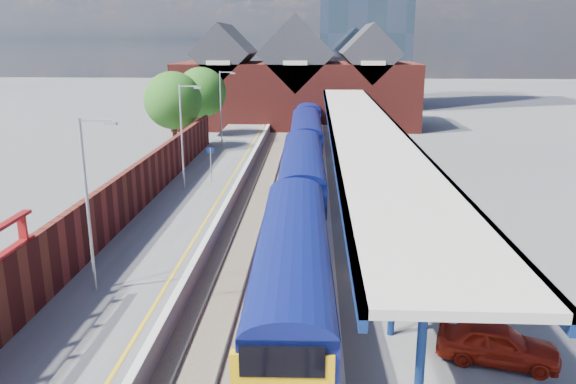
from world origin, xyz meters
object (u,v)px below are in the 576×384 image
lamp_post_d (222,104)px  parked_car_red (498,343)px  lamp_post_c (184,131)px  platform_sign (211,159)px  parked_car_silver (410,257)px  train (304,148)px  lamp_post_b (90,195)px  parked_car_blue (420,217)px  parked_car_dark (402,215)px

lamp_post_d → parked_car_red: lamp_post_d is taller
lamp_post_c → platform_sign: size_ratio=2.80×
lamp_post_d → parked_car_silver: lamp_post_d is taller
train → lamp_post_b: bearing=-107.1°
lamp_post_b → parked_car_silver: lamp_post_b is taller
parked_car_blue → lamp_post_b: bearing=120.9°
lamp_post_c → parked_car_red: 25.35m
parked_car_red → lamp_post_b: bearing=87.7°
lamp_post_c → parked_car_dark: lamp_post_c is taller
lamp_post_d → parked_car_blue: size_ratio=1.47×
lamp_post_d → parked_car_silver: size_ratio=1.52×
lamp_post_c → parked_car_silver: bearing=-46.8°
lamp_post_d → parked_car_dark: (13.44, -23.38, -3.31)m
train → parked_car_blue: (6.48, -17.19, -0.46)m
lamp_post_d → platform_sign: bearing=-84.4°
train → lamp_post_d: size_ratio=9.42×
lamp_post_b → lamp_post_c: size_ratio=1.00×
parked_car_red → parked_car_silver: (-1.62, 6.87, 0.13)m
parked_car_silver → lamp_post_c: bearing=33.3°
lamp_post_c → parked_car_dark: size_ratio=1.50×
platform_sign → parked_car_red: platform_sign is taller
lamp_post_c → lamp_post_d: same height
lamp_post_b → parked_car_silver: (12.85, 2.33, -3.24)m
parked_car_red → parked_car_dark: size_ratio=0.79×
parked_car_silver → parked_car_blue: bearing=-23.9°
lamp_post_b → platform_sign: size_ratio=2.80×
lamp_post_b → parked_car_silver: bearing=10.3°
parked_car_red → parked_car_silver: 7.06m
parked_car_red → parked_car_blue: 12.83m
parked_car_red → lamp_post_d: bearing=36.7°
parked_car_dark → parked_car_blue: bearing=-91.8°
parked_car_silver → lamp_post_d: bearing=13.5°
parked_car_silver → parked_car_dark: bearing=-15.3°
lamp_post_d → train: bearing=-39.7°
lamp_post_b → train: bearing=72.9°
parked_car_dark → platform_sign: bearing=71.0°
train → platform_sign: bearing=-131.0°
platform_sign → parked_car_dark: size_ratio=0.53×
lamp_post_c → parked_car_blue: lamp_post_c is taller
parked_car_red → parked_car_silver: bearing=28.4°
lamp_post_b → lamp_post_c: (0.00, 16.00, 0.00)m
train → parked_car_red: bearing=-77.6°
platform_sign → lamp_post_c: bearing=-124.3°
lamp_post_b → parked_car_blue: 16.89m
train → parked_car_red: train is taller
parked_car_silver → parked_car_dark: parked_car_silver is taller
parked_car_blue → parked_car_silver: bearing=166.9°
lamp_post_d → parked_car_red: bearing=-68.4°
train → parked_car_silver: train is taller
parked_car_red → lamp_post_c: bearing=50.3°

